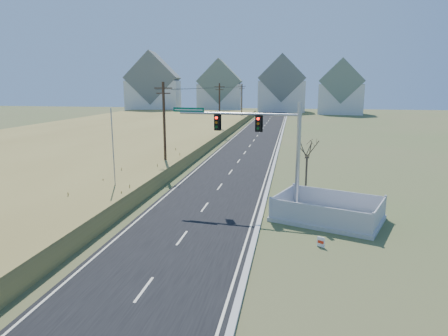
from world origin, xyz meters
TOP-DOWN VIEW (x-y plane):
  - ground at (0.00, 0.00)m, footprint 260.00×260.00m
  - road at (0.00, 50.00)m, footprint 8.00×180.00m
  - curb at (4.15, 50.00)m, footprint 0.30×180.00m
  - reed_marsh at (-24.00, 40.00)m, footprint 38.00×110.00m
  - utility_pole_near at (-6.50, 15.00)m, footprint 1.80×0.26m
  - utility_pole_mid at (-6.50, 45.00)m, footprint 1.80×0.26m
  - utility_pole_far at (-6.50, 75.00)m, footprint 1.80×0.26m
  - condo_nw at (-38.00, 100.00)m, footprint 17.69×13.38m
  - condo_nnw at (-18.00, 108.00)m, footprint 14.93×11.17m
  - condo_n at (2.00, 112.00)m, footprint 15.27×10.20m
  - condo_ne at (20.00, 104.00)m, footprint 14.12×10.51m
  - traffic_signal_mast at (4.62, 4.77)m, footprint 9.46×1.39m
  - fence_enclosure at (8.52, 2.84)m, footprint 7.81×6.57m
  - open_sign at (7.81, -1.84)m, footprint 0.41×0.27m
  - flagpole at (-7.00, 4.41)m, footprint 0.32×0.32m
  - bare_tree at (7.21, 7.66)m, footprint 1.91×1.91m

SIDE VIEW (x-z plane):
  - ground at x=0.00m, z-range 0.00..0.00m
  - road at x=0.00m, z-range 0.00..0.06m
  - curb at x=4.15m, z-range 0.00..0.18m
  - fence_enclosure at x=8.52m, z-range -0.47..1.05m
  - open_sign at x=7.81m, z-range 0.02..0.57m
  - reed_marsh at x=-24.00m, z-range 0.00..1.30m
  - flagpole at x=-7.00m, z-range -0.72..6.38m
  - bare_tree at x=7.21m, z-range 1.55..6.60m
  - traffic_signal_mast at x=4.62m, z-range 0.83..8.40m
  - utility_pole_near at x=-6.50m, z-range 0.18..9.18m
  - utility_pole_mid at x=-6.50m, z-range 0.18..9.18m
  - utility_pole_far at x=-6.50m, z-range 0.18..9.18m
  - condo_ne at x=20.00m, z-range -1.42..15.10m
  - condo_nnw at x=-18.00m, z-range -1.58..15.45m
  - condo_n at x=2.00m, z-range -1.66..16.88m
  - condo_nw at x=-38.00m, z-range -1.82..17.23m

